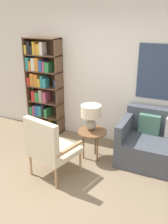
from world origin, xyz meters
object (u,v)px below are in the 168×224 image
Objects in this scene: armchair at (49,145)px; side_table at (92,134)px; bookshelf at (42,87)px; table_lamp at (91,114)px.

armchair reaches higher than side_table.
bookshelf reaches higher than table_lamp.
side_table is at bearing 64.56° from armchair.
bookshelf is 1.65m from side_table.
bookshelf is 4.43× the size of table_lamp.
table_lamp reaches higher than side_table.
side_table is at bearing -41.62° from table_lamp.
table_lamp is at bearing 68.05° from armchair.
table_lamp is (-0.04, 0.04, 0.35)m from side_table.
armchair is 0.88m from side_table.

